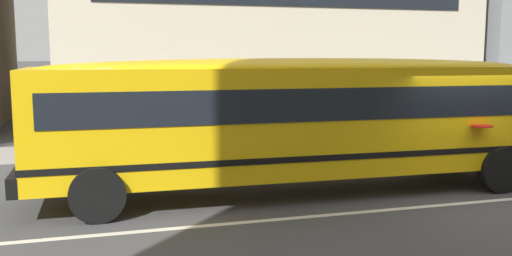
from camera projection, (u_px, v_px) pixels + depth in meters
The scene contains 4 objects.
ground_plane at pixel (480, 202), 11.34m from camera, with size 400.00×400.00×0.00m, color #424244.
sidewalk_far at pixel (318, 140), 19.24m from camera, with size 120.00×3.00×0.01m, color gray.
lane_centreline at pixel (480, 202), 11.34m from camera, with size 110.00×0.16×0.01m, color silver.
school_bus at pixel (309, 113), 12.07m from camera, with size 12.79×3.19×2.85m.
Camera 1 is at (-7.43, -9.32, 2.96)m, focal length 39.85 mm.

